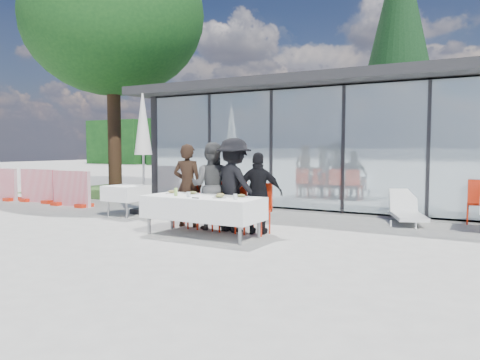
# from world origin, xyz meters

# --- Properties ---
(ground) EXTENTS (90.00, 90.00, 0.00)m
(ground) POSITION_xyz_m (0.00, 0.00, 0.00)
(ground) COLOR #A5A39C
(ground) RESTS_ON ground
(pavilion) EXTENTS (14.80, 8.80, 3.44)m
(pavilion) POSITION_xyz_m (2.00, 8.16, 2.15)
(pavilion) COLOR gray
(pavilion) RESTS_ON ground
(treeline) EXTENTS (62.50, 2.00, 4.40)m
(treeline) POSITION_xyz_m (-2.00, 28.00, 2.20)
(treeline) COLOR #113714
(treeline) RESTS_ON ground
(dining_table) EXTENTS (2.26, 0.96, 0.75)m
(dining_table) POSITION_xyz_m (-0.41, 0.05, 0.54)
(dining_table) COLOR white
(dining_table) RESTS_ON ground
(diner_a) EXTENTS (0.76, 0.76, 1.73)m
(diner_a) POSITION_xyz_m (-1.28, 0.78, 0.87)
(diner_a) COLOR black
(diner_a) RESTS_ON ground
(diner_chair_a) EXTENTS (0.44, 0.44, 0.97)m
(diner_chair_a) POSITION_xyz_m (-1.28, 0.80, 0.54)
(diner_chair_a) COLOR red
(diner_chair_a) RESTS_ON ground
(diner_b) EXTENTS (1.07, 1.07, 1.76)m
(diner_b) POSITION_xyz_m (-0.69, 0.78, 0.88)
(diner_b) COLOR #4E4E4E
(diner_b) RESTS_ON ground
(diner_chair_b) EXTENTS (0.44, 0.44, 0.97)m
(diner_chair_b) POSITION_xyz_m (-0.69, 0.80, 0.54)
(diner_chair_b) COLOR red
(diner_chair_b) RESTS_ON ground
(diner_c) EXTENTS (1.46, 1.46, 1.84)m
(diner_c) POSITION_xyz_m (-0.17, 0.78, 0.92)
(diner_c) COLOR black
(diner_c) RESTS_ON ground
(diner_chair_c) EXTENTS (0.44, 0.44, 0.97)m
(diner_chair_c) POSITION_xyz_m (-0.17, 0.80, 0.54)
(diner_chair_c) COLOR red
(diner_chair_c) RESTS_ON ground
(diner_d) EXTENTS (1.15, 1.15, 1.57)m
(diner_d) POSITION_xyz_m (0.39, 0.78, 0.78)
(diner_d) COLOR black
(diner_d) RESTS_ON ground
(diner_chair_d) EXTENTS (0.44, 0.44, 0.97)m
(diner_chair_d) POSITION_xyz_m (0.39, 0.80, 0.54)
(diner_chair_d) COLOR red
(diner_chair_d) RESTS_ON ground
(plate_a) EXTENTS (0.25, 0.25, 0.07)m
(plate_a) POSITION_xyz_m (-1.22, 0.17, 0.78)
(plate_a) COLOR silver
(plate_a) RESTS_ON dining_table
(plate_b) EXTENTS (0.25, 0.25, 0.07)m
(plate_b) POSITION_xyz_m (-0.75, 0.22, 0.78)
(plate_b) COLOR silver
(plate_b) RESTS_ON dining_table
(plate_c) EXTENTS (0.25, 0.25, 0.07)m
(plate_c) POSITION_xyz_m (-0.07, 0.13, 0.78)
(plate_c) COLOR silver
(plate_c) RESTS_ON dining_table
(plate_d) EXTENTS (0.25, 0.25, 0.07)m
(plate_d) POSITION_xyz_m (0.34, 0.19, 0.78)
(plate_d) COLOR silver
(plate_d) RESTS_ON dining_table
(plate_extra) EXTENTS (0.25, 0.25, 0.07)m
(plate_extra) POSITION_xyz_m (0.04, -0.08, 0.78)
(plate_extra) COLOR silver
(plate_extra) RESTS_ON dining_table
(juice_bottle) EXTENTS (0.06, 0.06, 0.15)m
(juice_bottle) POSITION_xyz_m (-0.90, -0.13, 0.82)
(juice_bottle) COLOR #8CBD4F
(juice_bottle) RESTS_ON dining_table
(drinking_glasses) EXTENTS (1.00, 0.18, 0.10)m
(drinking_glasses) POSITION_xyz_m (-0.08, -0.16, 0.80)
(drinking_glasses) COLOR silver
(drinking_glasses) RESTS_ON dining_table
(folded_eyeglasses) EXTENTS (0.14, 0.03, 0.01)m
(folded_eyeglasses) POSITION_xyz_m (-0.33, -0.29, 0.76)
(folded_eyeglasses) COLOR black
(folded_eyeglasses) RESTS_ON dining_table
(spare_table_left) EXTENTS (0.86, 0.86, 0.74)m
(spare_table_left) POSITION_xyz_m (-3.49, 1.28, 0.55)
(spare_table_left) COLOR white
(spare_table_left) RESTS_ON ground
(spare_chair_b) EXTENTS (0.50, 0.50, 0.97)m
(spare_chair_b) POSITION_xyz_m (3.99, 4.04, 0.54)
(spare_chair_b) COLOR red
(spare_chair_b) RESTS_ON ground
(market_umbrella) EXTENTS (0.50, 0.50, 3.00)m
(market_umbrella) POSITION_xyz_m (-3.42, 1.84, 2.02)
(market_umbrella) COLOR black
(market_umbrella) RESTS_ON ground
(lounger) EXTENTS (1.04, 1.46, 0.72)m
(lounger) POSITION_xyz_m (2.62, 3.55, 0.26)
(lounger) COLOR white
(lounger) RESTS_ON ground
(deciduous_tree) EXTENTS (7.04, 6.40, 9.38)m
(deciduous_tree) POSITION_xyz_m (-8.50, 6.00, 6.48)
(deciduous_tree) COLOR #382316
(deciduous_tree) RESTS_ON ground
(conifer_tree) EXTENTS (4.00, 4.00, 10.50)m
(conifer_tree) POSITION_xyz_m (0.50, 13.00, 5.99)
(conifer_tree) COLOR #382316
(conifer_tree) RESTS_ON ground
(grass_patch) EXTENTS (5.00, 5.00, 0.02)m
(grass_patch) POSITION_xyz_m (-8.50, 6.00, 0.01)
(grass_patch) COLOR #385926
(grass_patch) RESTS_ON ground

